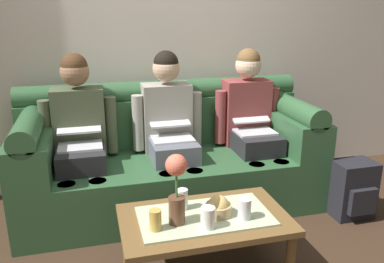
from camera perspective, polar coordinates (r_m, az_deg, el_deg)
back_wall_patterned at (r=3.49m, az=-5.33°, el=15.99°), size 6.00×0.12×2.90m
couch at (r=3.19m, az=-3.17°, el=-4.00°), size 2.29×0.88×0.96m
person_left at (r=3.04m, az=-15.87°, el=0.01°), size 0.56×0.67×1.22m
person_middle at (r=3.09m, az=-3.25°, el=0.97°), size 0.56×0.67×1.22m
person_right at (r=3.29m, az=8.40°, el=1.81°), size 0.56×0.67×1.22m
coffee_table at (r=2.35m, az=1.82°, el=-13.13°), size 0.97×0.57×0.40m
flower_vase at (r=2.14m, az=-2.23°, el=-7.71°), size 0.12×0.12×0.40m
snack_bowl at (r=2.31m, az=3.82°, el=-10.84°), size 0.15×0.15×0.12m
cup_near_left at (r=2.18m, az=2.29°, el=-12.26°), size 0.08×0.08×0.12m
cup_near_right at (r=2.17m, az=-5.28°, el=-12.54°), size 0.06×0.06×0.12m
cup_far_center at (r=2.28m, az=7.54°, el=-10.94°), size 0.07×0.07×0.12m
cup_far_left at (r=2.36m, az=-1.37°, el=-9.70°), size 0.06×0.06×0.12m
backpack_right at (r=3.26m, az=22.12°, el=-7.75°), size 0.30×0.26×0.44m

